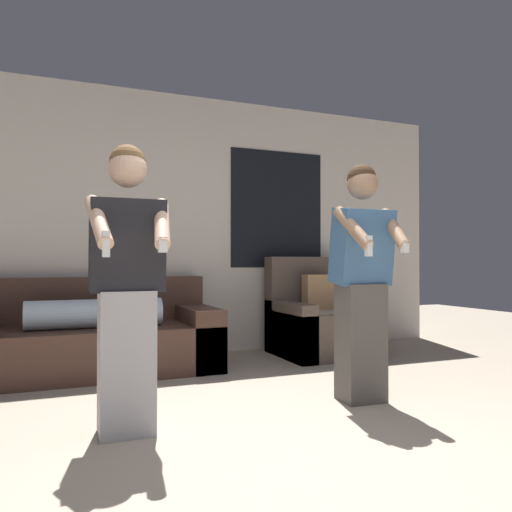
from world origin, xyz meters
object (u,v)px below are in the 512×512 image
object	(u,v)px
armchair	(321,322)
couch	(94,339)
person_right	(362,280)
person_left	(127,287)

from	to	relation	value
armchair	couch	bearing A→B (deg)	179.31
person_right	armchair	bearing A→B (deg)	69.63
armchair	person_left	world-z (taller)	person_left
couch	armchair	bearing A→B (deg)	-0.69
couch	person_left	xyz separation A→B (m)	(0.05, -1.73, 0.53)
armchair	person_right	size ratio (longest dim) A/B	0.62
couch	person_right	world-z (taller)	person_right
couch	armchair	size ratio (longest dim) A/B	2.08
person_left	person_right	world-z (taller)	person_right
armchair	person_right	bearing A→B (deg)	-110.37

